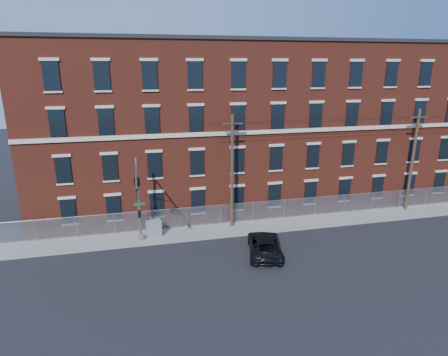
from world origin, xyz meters
name	(u,v)px	position (x,y,z in m)	size (l,w,h in m)	color
ground	(224,259)	(0.00, 0.00, 0.00)	(140.00, 140.00, 0.00)	black
sidewalk	(336,219)	(12.00, 5.00, 0.06)	(65.00, 3.00, 0.12)	gray
mill_building	(302,120)	(12.00, 13.93, 8.15)	(55.30, 14.32, 16.30)	maroon
chain_link_fence	(330,204)	(12.00, 6.30, 1.06)	(59.06, 0.06, 1.85)	#A5A8AD
traffic_signal_mast	(137,188)	(-6.00, 2.18, 5.39)	(0.90, 6.75, 7.00)	#9EA0A5
utility_pole_near	(232,170)	(2.00, 5.60, 5.34)	(1.80, 0.28, 10.00)	#402C20
utility_pole_mid	(413,159)	(20.00, 5.60, 5.34)	(1.80, 0.28, 10.00)	#402C20
overhead_wires	(419,119)	(20.00, 5.60, 9.12)	(40.00, 0.62, 0.62)	black
pickup_truck	(264,245)	(3.25, 0.21, 0.72)	(2.40, 5.20, 1.44)	black
utility_cabinet	(154,229)	(-4.93, 4.83, 0.86)	(1.19, 0.59, 1.48)	gray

